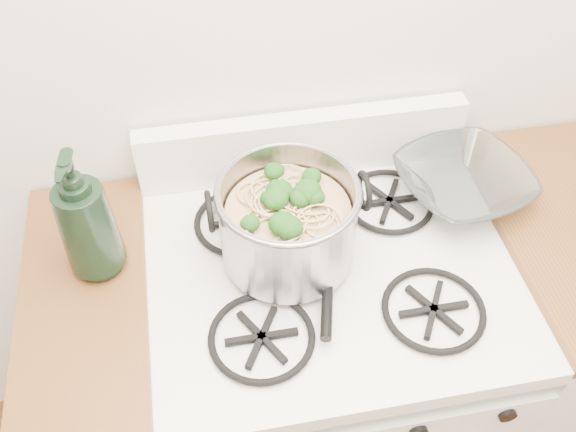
{
  "coord_description": "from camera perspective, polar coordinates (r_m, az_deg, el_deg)",
  "views": [
    {
      "loc": [
        -0.24,
        0.46,
        1.95
      ],
      "look_at": [
        -0.08,
        1.3,
        1.03
      ],
      "focal_mm": 40.0,
      "sensor_mm": 36.0,
      "label": 1
    }
  ],
  "objects": [
    {
      "name": "counter_left",
      "position": [
        1.71,
        -14.28,
        -15.99
      ],
      "size": [
        0.25,
        0.65,
        0.92
      ],
      "color": "silver",
      "rests_on": "ground"
    },
    {
      "name": "glass_bowl",
      "position": [
        1.49,
        15.14,
        2.36
      ],
      "size": [
        0.14,
        0.14,
        0.03
      ],
      "primitive_type": "imported",
      "rotation": [
        0.0,
        0.0,
        0.25
      ],
      "color": "white",
      "rests_on": "gas_range"
    },
    {
      "name": "gas_range",
      "position": [
        1.73,
        3.09,
        -14.15
      ],
      "size": [
        0.76,
        0.66,
        0.92
      ],
      "color": "white",
      "rests_on": "ground"
    },
    {
      "name": "stock_pot",
      "position": [
        1.27,
        0.0,
        -0.64
      ],
      "size": [
        0.31,
        0.28,
        0.19
      ],
      "color": "#92939A",
      "rests_on": "gas_range"
    },
    {
      "name": "bottle",
      "position": [
        1.26,
        -17.66,
        0.0
      ],
      "size": [
        0.13,
        0.13,
        0.3
      ],
      "primitive_type": "imported",
      "rotation": [
        0.0,
        0.0,
        -0.14
      ],
      "color": "black",
      "rests_on": "counter_left"
    },
    {
      "name": "spatula",
      "position": [
        1.35,
        3.73,
        -1.69
      ],
      "size": [
        0.36,
        0.37,
        0.02
      ],
      "primitive_type": null,
      "rotation": [
        0.0,
        0.0,
        -0.26
      ],
      "color": "black",
      "rests_on": "gas_range"
    }
  ]
}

